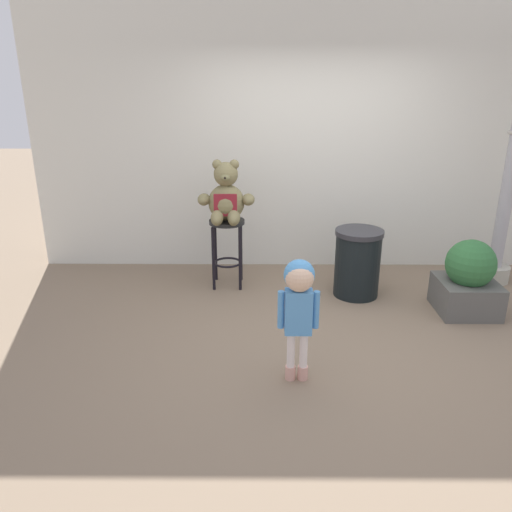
{
  "coord_description": "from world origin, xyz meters",
  "views": [
    {
      "loc": [
        -0.56,
        -4.0,
        2.18
      ],
      "look_at": [
        -0.59,
        0.29,
        0.63
      ],
      "focal_mm": 35.15,
      "sensor_mm": 36.0,
      "label": 1
    }
  ],
  "objects_px": {
    "teddy_bear": "(226,199)",
    "lamppost": "(509,183)",
    "child_walking": "(299,295)",
    "bar_stool_with_teddy": "(227,239)",
    "planter_with_shrub": "(468,280)",
    "trash_bin": "(357,263)"
  },
  "relations": [
    {
      "from": "teddy_bear",
      "to": "lamppost",
      "type": "xyz_separation_m",
      "value": [
        2.98,
        0.16,
        0.14
      ]
    },
    {
      "from": "child_walking",
      "to": "lamppost",
      "type": "xyz_separation_m",
      "value": [
        2.35,
        1.95,
        0.42
      ]
    },
    {
      "from": "bar_stool_with_teddy",
      "to": "child_walking",
      "type": "distance_m",
      "value": 1.93
    },
    {
      "from": "child_walking",
      "to": "teddy_bear",
      "type": "bearing_deg",
      "value": -103.44
    },
    {
      "from": "planter_with_shrub",
      "to": "trash_bin",
      "type": "bearing_deg",
      "value": 158.55
    },
    {
      "from": "lamppost",
      "to": "planter_with_shrub",
      "type": "xyz_separation_m",
      "value": [
        -0.62,
        -0.78,
        -0.79
      ]
    },
    {
      "from": "child_walking",
      "to": "planter_with_shrub",
      "type": "xyz_separation_m",
      "value": [
        1.73,
        1.17,
        -0.36
      ]
    },
    {
      "from": "trash_bin",
      "to": "planter_with_shrub",
      "type": "xyz_separation_m",
      "value": [
        1.0,
        -0.39,
        -0.03
      ]
    },
    {
      "from": "bar_stool_with_teddy",
      "to": "planter_with_shrub",
      "type": "bearing_deg",
      "value": -15.39
    },
    {
      "from": "teddy_bear",
      "to": "lamppost",
      "type": "relative_size",
      "value": 0.23
    },
    {
      "from": "teddy_bear",
      "to": "planter_with_shrub",
      "type": "xyz_separation_m",
      "value": [
        2.36,
        -0.62,
        -0.65
      ]
    },
    {
      "from": "bar_stool_with_teddy",
      "to": "child_walking",
      "type": "xyz_separation_m",
      "value": [
        0.63,
        -1.82,
        0.17
      ]
    },
    {
      "from": "teddy_bear",
      "to": "child_walking",
      "type": "bearing_deg",
      "value": -70.58
    },
    {
      "from": "lamppost",
      "to": "trash_bin",
      "type": "bearing_deg",
      "value": -166.44
    },
    {
      "from": "child_walking",
      "to": "lamppost",
      "type": "distance_m",
      "value": 3.08
    },
    {
      "from": "trash_bin",
      "to": "planter_with_shrub",
      "type": "relative_size",
      "value": 0.97
    },
    {
      "from": "teddy_bear",
      "to": "planter_with_shrub",
      "type": "relative_size",
      "value": 0.87
    },
    {
      "from": "bar_stool_with_teddy",
      "to": "trash_bin",
      "type": "distance_m",
      "value": 1.4
    },
    {
      "from": "bar_stool_with_teddy",
      "to": "planter_with_shrub",
      "type": "distance_m",
      "value": 2.45
    },
    {
      "from": "planter_with_shrub",
      "to": "teddy_bear",
      "type": "bearing_deg",
      "value": 165.29
    },
    {
      "from": "trash_bin",
      "to": "planter_with_shrub",
      "type": "distance_m",
      "value": 1.07
    },
    {
      "from": "lamppost",
      "to": "teddy_bear",
      "type": "bearing_deg",
      "value": -176.89
    }
  ]
}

